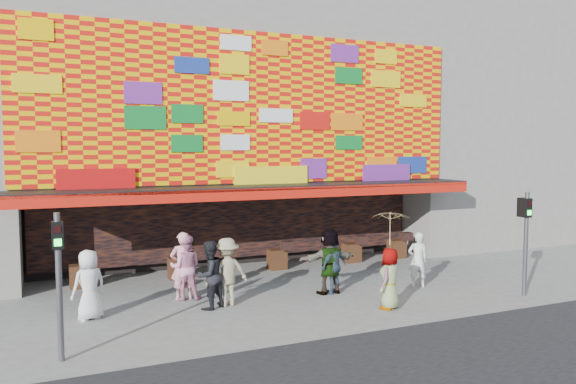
% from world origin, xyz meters
% --- Properties ---
extents(ground, '(90.00, 90.00, 0.00)m').
position_xyz_m(ground, '(0.00, 0.00, 0.00)').
color(ground, slate).
rests_on(ground, ground).
extents(shop_building, '(15.20, 9.40, 10.00)m').
position_xyz_m(shop_building, '(0.00, 8.18, 5.23)').
color(shop_building, gray).
rests_on(shop_building, ground).
extents(neighbor_right, '(11.00, 8.00, 12.00)m').
position_xyz_m(neighbor_right, '(13.00, 8.00, 6.00)').
color(neighbor_right, gray).
rests_on(neighbor_right, ground).
extents(signal_left, '(0.22, 0.20, 3.00)m').
position_xyz_m(signal_left, '(-6.20, -1.50, 1.86)').
color(signal_left, '#59595B').
rests_on(signal_left, ground).
extents(signal_right, '(0.22, 0.20, 3.00)m').
position_xyz_m(signal_right, '(6.20, -1.50, 1.86)').
color(signal_right, '#59595B').
rests_on(signal_right, ground).
extents(ped_a, '(1.01, 0.85, 1.76)m').
position_xyz_m(ped_a, '(-5.47, 1.14, 0.88)').
color(ped_a, white).
rests_on(ped_a, ground).
extents(ped_b, '(0.73, 0.51, 1.92)m').
position_xyz_m(ped_b, '(-2.92, 2.05, 0.96)').
color(ped_b, pink).
rests_on(ped_b, ground).
extents(ped_c, '(1.11, 1.03, 1.82)m').
position_xyz_m(ped_c, '(-2.49, 0.86, 0.91)').
color(ped_c, black).
rests_on(ped_c, ground).
extents(ped_d, '(1.25, 0.79, 1.84)m').
position_xyz_m(ped_d, '(-1.96, 0.97, 0.92)').
color(ped_d, tan).
rests_on(ped_d, ground).
extents(ped_e, '(1.03, 0.66, 1.62)m').
position_xyz_m(ped_e, '(1.28, 0.92, 0.81)').
color(ped_e, '#324557').
rests_on(ped_e, ground).
extents(ped_f, '(1.79, 0.59, 1.92)m').
position_xyz_m(ped_f, '(1.16, 0.97, 0.96)').
color(ped_f, gray).
rests_on(ped_f, ground).
extents(ped_g, '(0.95, 0.88, 1.62)m').
position_xyz_m(ped_g, '(1.90, -1.05, 0.81)').
color(ped_g, gray).
rests_on(ped_g, ground).
extents(ped_h, '(0.71, 0.57, 1.69)m').
position_xyz_m(ped_h, '(3.99, 0.56, 0.85)').
color(ped_h, silver).
rests_on(ped_h, ground).
extents(ped_i, '(1.05, 0.92, 1.82)m').
position_xyz_m(ped_i, '(-2.85, 2.03, 0.91)').
color(ped_i, pink).
rests_on(ped_i, ground).
extents(parasol, '(1.00, 1.02, 1.86)m').
position_xyz_m(parasol, '(1.90, -1.05, 2.15)').
color(parasol, '#FFDFA0').
rests_on(parasol, ground).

